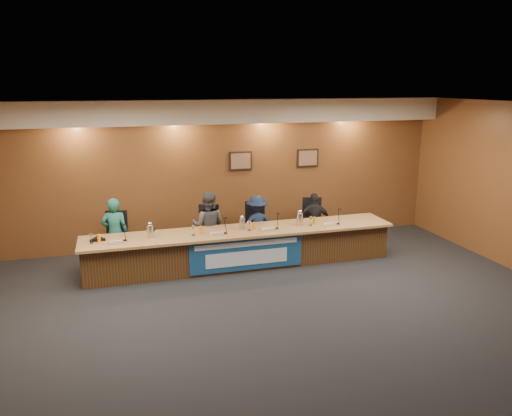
# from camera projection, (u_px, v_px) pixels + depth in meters

# --- Properties ---
(floor) EXTENTS (10.00, 10.00, 0.00)m
(floor) POSITION_uv_depth(u_px,v_px,m) (281.00, 318.00, 7.71)
(floor) COLOR black
(floor) RESTS_ON ground
(ceiling) EXTENTS (10.00, 8.00, 0.04)m
(ceiling) POSITION_uv_depth(u_px,v_px,m) (283.00, 108.00, 6.93)
(ceiling) COLOR silver
(ceiling) RESTS_ON wall_back
(wall_back) EXTENTS (10.00, 0.04, 3.20)m
(wall_back) POSITION_uv_depth(u_px,v_px,m) (223.00, 173.00, 11.04)
(wall_back) COLOR brown
(wall_back) RESTS_ON floor
(soffit) EXTENTS (10.00, 0.50, 0.50)m
(soffit) POSITION_uv_depth(u_px,v_px,m) (224.00, 111.00, 10.48)
(soffit) COLOR beige
(soffit) RESTS_ON wall_back
(dais_body) EXTENTS (6.00, 0.80, 0.70)m
(dais_body) POSITION_uv_depth(u_px,v_px,m) (241.00, 249.00, 9.86)
(dais_body) COLOR #4B2D15
(dais_body) RESTS_ON floor
(dais_top) EXTENTS (6.10, 0.95, 0.05)m
(dais_top) POSITION_uv_depth(u_px,v_px,m) (242.00, 231.00, 9.72)
(dais_top) COLOR #9F7143
(dais_top) RESTS_ON dais_body
(banner) EXTENTS (2.20, 0.02, 0.65)m
(banner) POSITION_uv_depth(u_px,v_px,m) (247.00, 254.00, 9.47)
(banner) COLOR navy
(banner) RESTS_ON dais_body
(banner_text_upper) EXTENTS (2.00, 0.01, 0.10)m
(banner_text_upper) POSITION_uv_depth(u_px,v_px,m) (247.00, 244.00, 9.41)
(banner_text_upper) COLOR silver
(banner_text_upper) RESTS_ON banner
(banner_text_lower) EXTENTS (1.60, 0.01, 0.28)m
(banner_text_lower) POSITION_uv_depth(u_px,v_px,m) (247.00, 258.00, 9.47)
(banner_text_lower) COLOR silver
(banner_text_lower) RESTS_ON banner
(wall_photo_left) EXTENTS (0.52, 0.04, 0.42)m
(wall_photo_left) POSITION_uv_depth(u_px,v_px,m) (240.00, 161.00, 11.06)
(wall_photo_left) COLOR black
(wall_photo_left) RESTS_ON wall_back
(wall_photo_right) EXTENTS (0.52, 0.04, 0.42)m
(wall_photo_right) POSITION_uv_depth(u_px,v_px,m) (308.00, 158.00, 11.50)
(wall_photo_right) COLOR black
(wall_photo_right) RESTS_ON wall_back
(panelist_a) EXTENTS (0.55, 0.40, 1.40)m
(panelist_a) POSITION_uv_depth(u_px,v_px,m) (115.00, 233.00, 9.67)
(panelist_a) COLOR #1D6055
(panelist_a) RESTS_ON floor
(panelist_b) EXTENTS (0.83, 0.73, 1.41)m
(panelist_b) POSITION_uv_depth(u_px,v_px,m) (208.00, 226.00, 10.17)
(panelist_b) COLOR #45454A
(panelist_b) RESTS_ON floor
(panelist_c) EXTENTS (0.84, 0.50, 1.27)m
(panelist_c) POSITION_uv_depth(u_px,v_px,m) (257.00, 225.00, 10.47)
(panelist_c) COLOR #111C38
(panelist_c) RESTS_ON floor
(panelist_d) EXTENTS (0.77, 0.42, 1.24)m
(panelist_d) POSITION_uv_depth(u_px,v_px,m) (314.00, 221.00, 10.83)
(panelist_d) COLOR black
(panelist_d) RESTS_ON floor
(office_chair_a) EXTENTS (0.57, 0.57, 0.08)m
(office_chair_a) POSITION_uv_depth(u_px,v_px,m) (116.00, 242.00, 9.82)
(office_chair_a) COLOR black
(office_chair_a) RESTS_ON floor
(office_chair_b) EXTENTS (0.62, 0.62, 0.08)m
(office_chair_b) POSITION_uv_depth(u_px,v_px,m) (208.00, 235.00, 10.32)
(office_chair_b) COLOR black
(office_chair_b) RESTS_ON floor
(office_chair_c) EXTENTS (0.57, 0.57, 0.08)m
(office_chair_c) POSITION_uv_depth(u_px,v_px,m) (256.00, 231.00, 10.60)
(office_chair_c) COLOR black
(office_chair_c) RESTS_ON floor
(office_chair_d) EXTENTS (0.60, 0.60, 0.08)m
(office_chair_d) POSITION_uv_depth(u_px,v_px,m) (312.00, 226.00, 10.95)
(office_chair_d) COLOR black
(office_chair_d) RESTS_ON floor
(nameplate_a) EXTENTS (0.24, 0.08, 0.10)m
(nameplate_a) POSITION_uv_depth(u_px,v_px,m) (116.00, 242.00, 8.82)
(nameplate_a) COLOR white
(nameplate_a) RESTS_ON dais_top
(microphone_a) EXTENTS (0.07, 0.07, 0.02)m
(microphone_a) POSITION_uv_depth(u_px,v_px,m) (125.00, 240.00, 9.05)
(microphone_a) COLOR black
(microphone_a) RESTS_ON dais_top
(juice_glass_a) EXTENTS (0.06, 0.06, 0.15)m
(juice_glass_a) POSITION_uv_depth(u_px,v_px,m) (99.00, 238.00, 8.94)
(juice_glass_a) COLOR orange
(juice_glass_a) RESTS_ON dais_top
(water_glass_a) EXTENTS (0.08, 0.08, 0.18)m
(water_glass_a) POSITION_uv_depth(u_px,v_px,m) (91.00, 239.00, 8.89)
(water_glass_a) COLOR silver
(water_glass_a) RESTS_ON dais_top
(nameplate_b) EXTENTS (0.24, 0.08, 0.10)m
(nameplate_b) POSITION_uv_depth(u_px,v_px,m) (218.00, 234.00, 9.33)
(nameplate_b) COLOR white
(nameplate_b) RESTS_ON dais_top
(microphone_b) EXTENTS (0.07, 0.07, 0.02)m
(microphone_b) POSITION_uv_depth(u_px,v_px,m) (225.00, 233.00, 9.49)
(microphone_b) COLOR black
(microphone_b) RESTS_ON dais_top
(juice_glass_b) EXTENTS (0.06, 0.06, 0.15)m
(juice_glass_b) POSITION_uv_depth(u_px,v_px,m) (201.00, 230.00, 9.44)
(juice_glass_b) COLOR orange
(juice_glass_b) RESTS_ON dais_top
(water_glass_b) EXTENTS (0.08, 0.08, 0.18)m
(water_glass_b) POSITION_uv_depth(u_px,v_px,m) (193.00, 231.00, 9.35)
(water_glass_b) COLOR silver
(water_glass_b) RESTS_ON dais_top
(nameplate_c) EXTENTS (0.24, 0.08, 0.10)m
(nameplate_c) POSITION_uv_depth(u_px,v_px,m) (269.00, 229.00, 9.59)
(nameplate_c) COLOR white
(nameplate_c) RESTS_ON dais_top
(microphone_c) EXTENTS (0.07, 0.07, 0.02)m
(microphone_c) POSITION_uv_depth(u_px,v_px,m) (277.00, 228.00, 9.80)
(microphone_c) COLOR black
(microphone_c) RESTS_ON dais_top
(juice_glass_c) EXTENTS (0.06, 0.06, 0.15)m
(juice_glass_c) POSITION_uv_depth(u_px,v_px,m) (254.00, 226.00, 9.71)
(juice_glass_c) COLOR orange
(juice_glass_c) RESTS_ON dais_top
(water_glass_c) EXTENTS (0.08, 0.08, 0.18)m
(water_glass_c) POSITION_uv_depth(u_px,v_px,m) (249.00, 226.00, 9.67)
(water_glass_c) COLOR silver
(water_glass_c) RESTS_ON dais_top
(nameplate_d) EXTENTS (0.24, 0.08, 0.10)m
(nameplate_d) POSITION_uv_depth(u_px,v_px,m) (331.00, 224.00, 9.96)
(nameplate_d) COLOR white
(nameplate_d) RESTS_ON dais_top
(microphone_d) EXTENTS (0.07, 0.07, 0.02)m
(microphone_d) POSITION_uv_depth(u_px,v_px,m) (338.00, 224.00, 10.12)
(microphone_d) COLOR black
(microphone_d) RESTS_ON dais_top
(juice_glass_d) EXTENTS (0.06, 0.06, 0.15)m
(juice_glass_d) POSITION_uv_depth(u_px,v_px,m) (314.00, 221.00, 10.08)
(juice_glass_d) COLOR orange
(juice_glass_d) RESTS_ON dais_top
(water_glass_d) EXTENTS (0.08, 0.08, 0.18)m
(water_glass_d) POSITION_uv_depth(u_px,v_px,m) (311.00, 221.00, 9.99)
(water_glass_d) COLOR silver
(water_glass_d) RESTS_ON dais_top
(carafe_left) EXTENTS (0.13, 0.13, 0.24)m
(carafe_left) POSITION_uv_depth(u_px,v_px,m) (150.00, 231.00, 9.21)
(carafe_left) COLOR silver
(carafe_left) RESTS_ON dais_top
(carafe_mid) EXTENTS (0.11, 0.11, 0.22)m
(carafe_mid) POSITION_uv_depth(u_px,v_px,m) (242.00, 224.00, 9.75)
(carafe_mid) COLOR silver
(carafe_mid) RESTS_ON dais_top
(carafe_right) EXTENTS (0.13, 0.13, 0.25)m
(carafe_right) POSITION_uv_depth(u_px,v_px,m) (300.00, 219.00, 10.01)
(carafe_right) COLOR silver
(carafe_right) RESTS_ON dais_top
(speakerphone) EXTENTS (0.32, 0.32, 0.05)m
(speakerphone) POSITION_uv_depth(u_px,v_px,m) (98.00, 239.00, 9.07)
(speakerphone) COLOR black
(speakerphone) RESTS_ON dais_top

